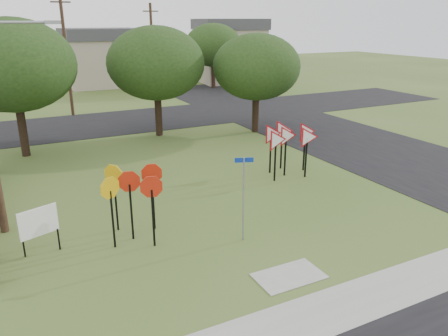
# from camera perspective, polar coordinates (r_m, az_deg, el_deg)

# --- Properties ---
(ground) EXTENTS (140.00, 140.00, 0.00)m
(ground) POSITION_cam_1_polar(r_m,az_deg,el_deg) (14.95, 3.16, -9.49)
(ground) COLOR #3D5720
(sidewalk) EXTENTS (30.00, 1.60, 0.02)m
(sidewalk) POSITION_cam_1_polar(r_m,az_deg,el_deg) (12.07, 13.63, -17.67)
(sidewalk) COLOR gray
(sidewalk) RESTS_ON ground
(street_right) EXTENTS (8.00, 50.00, 0.02)m
(street_right) POSITION_cam_1_polar(r_m,az_deg,el_deg) (29.23, 13.89, 4.24)
(street_right) COLOR black
(street_right) RESTS_ON ground
(street_far) EXTENTS (60.00, 8.00, 0.02)m
(street_far) POSITION_cam_1_polar(r_m,az_deg,el_deg) (32.83, -14.59, 5.75)
(street_far) COLOR black
(street_far) RESTS_ON ground
(curb_pad) EXTENTS (2.00, 1.20, 0.02)m
(curb_pad) POSITION_cam_1_polar(r_m,az_deg,el_deg) (13.21, 8.50, -13.77)
(curb_pad) COLOR gray
(curb_pad) RESTS_ON ground
(street_name_sign) EXTENTS (0.57, 0.23, 2.93)m
(street_name_sign) POSITION_cam_1_polar(r_m,az_deg,el_deg) (14.28, 2.57, -3.41)
(street_name_sign) COLOR gray
(street_name_sign) RESTS_ON ground
(stop_sign_cluster) EXTENTS (2.31, 2.10, 2.46)m
(stop_sign_cluster) POSITION_cam_1_polar(r_m,az_deg,el_deg) (14.70, -11.96, -2.57)
(stop_sign_cluster) COLOR black
(stop_sign_cluster) RESTS_ON ground
(yield_sign_cluster) EXTENTS (3.20, 2.08, 2.50)m
(yield_sign_cluster) POSITION_cam_1_polar(r_m,az_deg,el_deg) (20.81, 8.36, 3.99)
(yield_sign_cluster) COLOR black
(yield_sign_cluster) RESTS_ON ground
(info_board) EXTENTS (1.19, 0.46, 1.56)m
(info_board) POSITION_cam_1_polar(r_m,az_deg,el_deg) (14.92, -23.05, -6.70)
(info_board) COLOR black
(info_board) RESTS_ON ground
(far_pole_a) EXTENTS (1.40, 0.24, 9.00)m
(far_pole_a) POSITION_cam_1_polar(r_m,az_deg,el_deg) (35.75, -19.89, 13.74)
(far_pole_a) COLOR #452F20
(far_pole_a) RESTS_ON ground
(far_pole_b) EXTENTS (1.40, 0.24, 8.50)m
(far_pole_b) POSITION_cam_1_polar(r_m,az_deg,el_deg) (41.44, -9.32, 14.78)
(far_pole_b) COLOR #452F20
(far_pole_b) RESTS_ON ground
(house_mid) EXTENTS (8.40, 8.40, 6.20)m
(house_mid) POSITION_cam_1_polar(r_m,az_deg,el_deg) (52.60, -15.55, 13.85)
(house_mid) COLOR #B9A994
(house_mid) RESTS_ON ground
(house_right) EXTENTS (8.30, 8.30, 7.20)m
(house_right) POSITION_cam_1_polar(r_m,az_deg,el_deg) (53.51, 0.67, 15.11)
(house_right) COLOR #B9A994
(house_right) RESTS_ON ground
(tree_near_left) EXTENTS (6.40, 6.40, 7.27)m
(tree_near_left) POSITION_cam_1_polar(r_m,az_deg,el_deg) (25.46, -25.86, 11.97)
(tree_near_left) COLOR black
(tree_near_left) RESTS_ON ground
(tree_near_mid) EXTENTS (6.00, 6.00, 6.80)m
(tree_near_mid) POSITION_cam_1_polar(r_m,az_deg,el_deg) (27.86, -8.87, 13.35)
(tree_near_mid) COLOR black
(tree_near_mid) RESTS_ON ground
(tree_near_right) EXTENTS (5.60, 5.60, 6.33)m
(tree_near_right) POSITION_cam_1_polar(r_m,az_deg,el_deg) (28.57, 4.27, 13.01)
(tree_near_right) COLOR black
(tree_near_right) RESTS_ON ground
(tree_far_right) EXTENTS (6.00, 6.00, 6.80)m
(tree_far_right) POSITION_cam_1_polar(r_m,az_deg,el_deg) (48.10, -1.43, 15.76)
(tree_far_right) COLOR black
(tree_far_right) RESTS_ON ground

